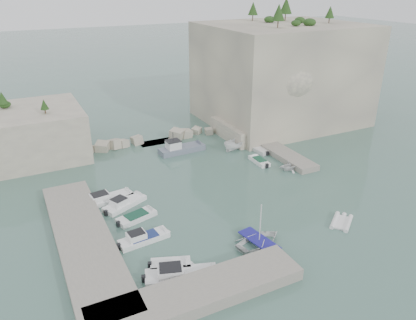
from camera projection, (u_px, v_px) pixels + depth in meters
name	position (u px, v px, depth m)	size (l,w,h in m)	color
ground	(231.00, 202.00, 47.44)	(400.00, 400.00, 0.00)	#4C7266
cliff_east	(281.00, 74.00, 72.13)	(26.00, 22.00, 17.00)	beige
cliff_terrace	(246.00, 129.00, 66.93)	(8.00, 10.00, 2.50)	beige
outcrop_west	(25.00, 134.00, 58.31)	(16.00, 14.00, 7.00)	beige
quay_west	(84.00, 241.00, 39.48)	(5.00, 24.00, 1.10)	#9E9689
quay_south	(199.00, 293.00, 32.93)	(18.00, 4.00, 1.10)	#9E9689
ledge_east	(276.00, 150.00, 60.94)	(3.00, 16.00, 0.80)	#9E9689
breakwater	(158.00, 138.00, 64.73)	(28.00, 3.00, 1.40)	beige
motorboat_a	(108.00, 201.00, 47.60)	(6.55, 1.95, 1.40)	white
motorboat_b	(125.00, 206.00, 46.65)	(5.70, 1.87, 1.40)	white
motorboat_c	(137.00, 219.00, 44.07)	(4.76, 1.73, 0.70)	white
motorboat_d	(144.00, 241.00, 40.37)	(5.56, 1.66, 1.40)	white
motorboat_e	(171.00, 267.00, 36.71)	(3.96, 1.62, 0.70)	white
motorboat_f	(182.00, 278.00, 35.38)	(6.92, 2.06, 1.40)	silver
rowboat	(259.00, 244.00, 39.89)	(3.58, 5.01, 1.04)	white
inflatable_dinghy	(341.00, 223.00, 43.30)	(3.65, 1.77, 0.44)	white
tender_east_a	(289.00, 170.00, 55.43)	(2.47, 2.86, 1.51)	white
tender_east_b	(259.00, 163.00, 57.59)	(4.14, 1.41, 0.70)	white
tender_east_c	(258.00, 151.00, 61.56)	(4.42, 1.43, 0.70)	silver
tender_east_d	(237.00, 149.00, 62.35)	(1.92, 5.10, 1.97)	white
work_boat	(182.00, 152.00, 61.29)	(7.65, 2.26, 2.20)	slate
rowboat_mast	(260.00, 222.00, 38.82)	(0.10, 0.10, 4.20)	white
vegetation	(255.00, 18.00, 67.33)	(53.48, 13.88, 13.40)	#1E4219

